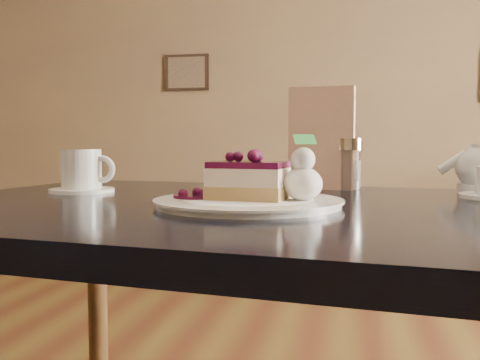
% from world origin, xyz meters
% --- Properties ---
extents(main_table, '(1.39, 1.01, 0.81)m').
position_xyz_m(main_table, '(0.15, 0.13, 0.72)').
color(main_table, black).
rests_on(main_table, ground).
extents(dessert_plate, '(0.31, 0.31, 0.01)m').
position_xyz_m(dessert_plate, '(0.14, 0.08, 0.82)').
color(dessert_plate, white).
rests_on(dessert_plate, main_table).
extents(cheesecake_slice, '(0.14, 0.11, 0.06)m').
position_xyz_m(cheesecake_slice, '(0.14, 0.08, 0.85)').
color(cheesecake_slice, '#B48547').
rests_on(cheesecake_slice, dessert_plate).
extents(whipped_cream, '(0.07, 0.07, 0.06)m').
position_xyz_m(whipped_cream, '(0.23, 0.08, 0.85)').
color(whipped_cream, white).
rests_on(whipped_cream, dessert_plate).
extents(berry_sauce, '(0.09, 0.09, 0.01)m').
position_xyz_m(berry_sauce, '(0.05, 0.09, 0.82)').
color(berry_sauce, '#360C27').
rests_on(berry_sauce, dessert_plate).
extents(coffee_set, '(0.15, 0.14, 0.09)m').
position_xyz_m(coffee_set, '(-0.27, 0.27, 0.85)').
color(coffee_set, white).
rests_on(coffee_set, main_table).
extents(menu_card, '(0.15, 0.05, 0.24)m').
position_xyz_m(menu_card, '(0.24, 0.45, 0.93)').
color(menu_card, '#F9ECBE').
rests_on(menu_card, main_table).
extents(sugar_shaker, '(0.06, 0.06, 0.12)m').
position_xyz_m(sugar_shaker, '(0.30, 0.45, 0.87)').
color(sugar_shaker, white).
rests_on(sugar_shaker, main_table).
extents(napkin_stack, '(0.14, 0.14, 0.05)m').
position_xyz_m(napkin_stack, '(0.09, 0.49, 0.84)').
color(napkin_stack, white).
rests_on(napkin_stack, main_table).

